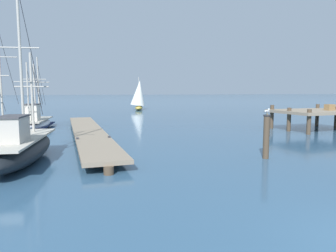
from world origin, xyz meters
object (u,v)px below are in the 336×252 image
object	(u,v)px
fishing_boat_0	(35,122)
mooring_piling	(266,136)
fishing_boat_4	(22,147)
distant_sailboat	(139,95)
perched_seagull	(267,111)

from	to	relation	value
fishing_boat_0	mooring_piling	world-z (taller)	fishing_boat_0
fishing_boat_4	distant_sailboat	distance (m)	34.34
mooring_piling	distant_sailboat	xyz separation A→B (m)	(-0.44, 34.42, 1.22)
fishing_boat_0	mooring_piling	distance (m)	17.67
perched_seagull	fishing_boat_4	bearing A→B (deg)	171.63
fishing_boat_4	fishing_boat_0	bearing A→B (deg)	97.07
fishing_boat_4	mooring_piling	world-z (taller)	fishing_boat_4
mooring_piling	fishing_boat_0	bearing A→B (deg)	130.31
perched_seagull	distant_sailboat	xyz separation A→B (m)	(-0.43, 34.43, 0.17)
fishing_boat_0	distant_sailboat	distance (m)	23.72
mooring_piling	distant_sailboat	distance (m)	34.45
fishing_boat_0	fishing_boat_4	size ratio (longest dim) A/B	0.96
distant_sailboat	fishing_boat_4	bearing A→B (deg)	-106.08
distant_sailboat	fishing_boat_0	bearing A→B (deg)	-117.67
fishing_boat_4	perched_seagull	distance (m)	10.13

